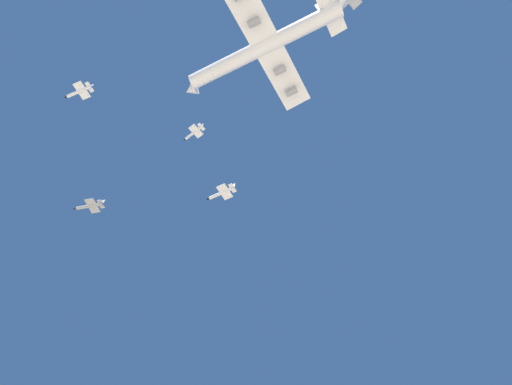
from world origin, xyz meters
The scene contains 6 objects.
carrier_jet centered at (-3.41, 36.52, 164.42)m, with size 69.28×57.18×19.67m.
chase_jet_lead centered at (81.28, 11.67, 170.81)m, with size 15.01×9.22×4.00m.
chase_jet_left_wing centered at (75.08, -32.30, 141.74)m, with size 15.32×8.80×4.00m.
chase_jet_right_wing centered at (13.89, -23.21, 142.69)m, with size 14.64×10.09×4.00m.
chase_jet_trailing centered at (33.85, -19.60, 197.69)m, with size 13.54×12.02×4.00m.
chase_jet_high_escort centered at (-36.96, 53.34, 173.05)m, with size 12.61×13.05×4.00m.
Camera 1 is at (1.96, 72.37, 2.63)m, focal length 26.14 mm.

